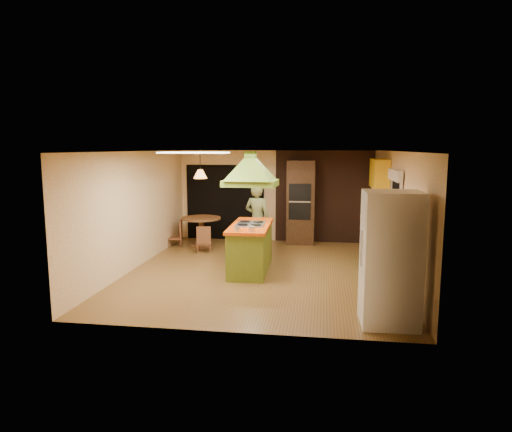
% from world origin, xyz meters
% --- Properties ---
extents(ground, '(6.50, 6.50, 0.00)m').
position_xyz_m(ground, '(0.00, 0.00, 0.00)').
color(ground, brown).
rests_on(ground, ground).
extents(room_walls, '(5.50, 6.50, 6.50)m').
position_xyz_m(room_walls, '(0.00, 0.00, 1.25)').
color(room_walls, beige).
rests_on(room_walls, ground).
extents(ceiling_plane, '(6.50, 6.50, 0.00)m').
position_xyz_m(ceiling_plane, '(0.00, 0.00, 2.50)').
color(ceiling_plane, silver).
rests_on(ceiling_plane, room_walls).
extents(brick_panel, '(2.64, 0.03, 2.50)m').
position_xyz_m(brick_panel, '(1.25, 3.23, 1.25)').
color(brick_panel, '#381E14').
rests_on(brick_panel, ground).
extents(nook_opening, '(2.20, 0.03, 2.10)m').
position_xyz_m(nook_opening, '(-1.50, 3.23, 1.05)').
color(nook_opening, black).
rests_on(nook_opening, ground).
extents(right_counter, '(0.62, 3.05, 0.92)m').
position_xyz_m(right_counter, '(2.45, 0.60, 0.46)').
color(right_counter, olive).
rests_on(right_counter, ground).
extents(upper_cabinets, '(0.34, 1.40, 0.70)m').
position_xyz_m(upper_cabinets, '(2.57, 2.20, 1.95)').
color(upper_cabinets, yellow).
rests_on(upper_cabinets, room_walls).
extents(window_right, '(0.12, 1.35, 1.06)m').
position_xyz_m(window_right, '(2.70, 0.40, 1.77)').
color(window_right, black).
rests_on(window_right, room_walls).
extents(fluor_panel, '(1.20, 0.60, 0.03)m').
position_xyz_m(fluor_panel, '(-1.10, -1.20, 2.48)').
color(fluor_panel, white).
rests_on(fluor_panel, ceiling_plane).
extents(kitchen_island, '(0.85, 2.00, 1.00)m').
position_xyz_m(kitchen_island, '(-0.27, 0.04, 0.50)').
color(kitchen_island, olive).
rests_on(kitchen_island, ground).
extents(range_hood, '(1.11, 0.82, 0.80)m').
position_xyz_m(range_hood, '(-0.27, 0.04, 2.25)').
color(range_hood, '#58751D').
rests_on(range_hood, ceiling_plane).
extents(man, '(0.74, 0.60, 1.75)m').
position_xyz_m(man, '(-0.32, 1.38, 0.87)').
color(man, '#575F32').
rests_on(man, ground).
extents(refrigerator, '(0.83, 0.79, 1.96)m').
position_xyz_m(refrigerator, '(2.21, -2.59, 0.98)').
color(refrigerator, white).
rests_on(refrigerator, ground).
extents(wall_oven, '(0.77, 0.64, 2.24)m').
position_xyz_m(wall_oven, '(0.62, 2.95, 1.12)').
color(wall_oven, '#472B17').
rests_on(wall_oven, ground).
extents(dining_table, '(1.02, 1.02, 0.77)m').
position_xyz_m(dining_table, '(-1.93, 2.22, 0.54)').
color(dining_table, brown).
rests_on(dining_table, ground).
extents(chair_left, '(0.45, 0.45, 0.68)m').
position_xyz_m(chair_left, '(-2.63, 2.12, 0.34)').
color(chair_left, brown).
rests_on(chair_left, ground).
extents(chair_near, '(0.42, 0.42, 0.67)m').
position_xyz_m(chair_near, '(-1.68, 1.57, 0.33)').
color(chair_near, brown).
rests_on(chair_near, ground).
extents(pendant_lamp, '(0.44, 0.44, 0.23)m').
position_xyz_m(pendant_lamp, '(-1.93, 2.22, 1.90)').
color(pendant_lamp, '#FF9E3F').
rests_on(pendant_lamp, ceiling_plane).
extents(canister_large, '(0.15, 0.15, 0.20)m').
position_xyz_m(canister_large, '(2.40, 1.73, 1.02)').
color(canister_large, '#FFEBCD').
rests_on(canister_large, right_counter).
extents(canister_medium, '(0.18, 0.18, 0.21)m').
position_xyz_m(canister_medium, '(2.40, 1.33, 1.02)').
color(canister_medium, beige).
rests_on(canister_medium, right_counter).
extents(canister_small, '(0.14, 0.14, 0.17)m').
position_xyz_m(canister_small, '(2.40, 1.42, 1.00)').
color(canister_small, '#F7EFC7').
rests_on(canister_small, right_counter).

